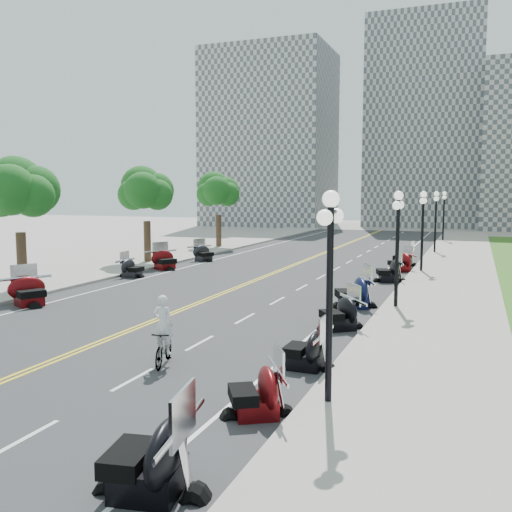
% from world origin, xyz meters
% --- Properties ---
extents(ground, '(160.00, 160.00, 0.00)m').
position_xyz_m(ground, '(0.00, 0.00, 0.00)').
color(ground, gray).
extents(road, '(16.00, 90.00, 0.01)m').
position_xyz_m(road, '(0.00, 10.00, 0.00)').
color(road, '#333335').
rests_on(road, ground).
extents(centerline_yellow_a, '(0.12, 90.00, 0.00)m').
position_xyz_m(centerline_yellow_a, '(-0.12, 10.00, 0.01)').
color(centerline_yellow_a, yellow).
rests_on(centerline_yellow_a, road).
extents(centerline_yellow_b, '(0.12, 90.00, 0.00)m').
position_xyz_m(centerline_yellow_b, '(0.12, 10.00, 0.01)').
color(centerline_yellow_b, yellow).
rests_on(centerline_yellow_b, road).
extents(edge_line_north, '(0.12, 90.00, 0.00)m').
position_xyz_m(edge_line_north, '(6.40, 10.00, 0.01)').
color(edge_line_north, white).
rests_on(edge_line_north, road).
extents(edge_line_south, '(0.12, 90.00, 0.00)m').
position_xyz_m(edge_line_south, '(-6.40, 10.00, 0.01)').
color(edge_line_south, white).
rests_on(edge_line_south, road).
extents(lane_dash_3, '(0.12, 2.00, 0.00)m').
position_xyz_m(lane_dash_3, '(3.20, -12.00, 0.01)').
color(lane_dash_3, white).
rests_on(lane_dash_3, road).
extents(lane_dash_4, '(0.12, 2.00, 0.00)m').
position_xyz_m(lane_dash_4, '(3.20, -8.00, 0.01)').
color(lane_dash_4, white).
rests_on(lane_dash_4, road).
extents(lane_dash_5, '(0.12, 2.00, 0.00)m').
position_xyz_m(lane_dash_5, '(3.20, -4.00, 0.01)').
color(lane_dash_5, white).
rests_on(lane_dash_5, road).
extents(lane_dash_6, '(0.12, 2.00, 0.00)m').
position_xyz_m(lane_dash_6, '(3.20, 0.00, 0.01)').
color(lane_dash_6, white).
rests_on(lane_dash_6, road).
extents(lane_dash_7, '(0.12, 2.00, 0.00)m').
position_xyz_m(lane_dash_7, '(3.20, 4.00, 0.01)').
color(lane_dash_7, white).
rests_on(lane_dash_7, road).
extents(lane_dash_8, '(0.12, 2.00, 0.00)m').
position_xyz_m(lane_dash_8, '(3.20, 8.00, 0.01)').
color(lane_dash_8, white).
rests_on(lane_dash_8, road).
extents(lane_dash_9, '(0.12, 2.00, 0.00)m').
position_xyz_m(lane_dash_9, '(3.20, 12.00, 0.01)').
color(lane_dash_9, white).
rests_on(lane_dash_9, road).
extents(lane_dash_10, '(0.12, 2.00, 0.00)m').
position_xyz_m(lane_dash_10, '(3.20, 16.00, 0.01)').
color(lane_dash_10, white).
rests_on(lane_dash_10, road).
extents(lane_dash_11, '(0.12, 2.00, 0.00)m').
position_xyz_m(lane_dash_11, '(3.20, 20.00, 0.01)').
color(lane_dash_11, white).
rests_on(lane_dash_11, road).
extents(lane_dash_12, '(0.12, 2.00, 0.00)m').
position_xyz_m(lane_dash_12, '(3.20, 24.00, 0.01)').
color(lane_dash_12, white).
rests_on(lane_dash_12, road).
extents(lane_dash_13, '(0.12, 2.00, 0.00)m').
position_xyz_m(lane_dash_13, '(3.20, 28.00, 0.01)').
color(lane_dash_13, white).
rests_on(lane_dash_13, road).
extents(lane_dash_14, '(0.12, 2.00, 0.00)m').
position_xyz_m(lane_dash_14, '(3.20, 32.00, 0.01)').
color(lane_dash_14, white).
rests_on(lane_dash_14, road).
extents(lane_dash_15, '(0.12, 2.00, 0.00)m').
position_xyz_m(lane_dash_15, '(3.20, 36.00, 0.01)').
color(lane_dash_15, white).
rests_on(lane_dash_15, road).
extents(lane_dash_16, '(0.12, 2.00, 0.00)m').
position_xyz_m(lane_dash_16, '(3.20, 40.00, 0.01)').
color(lane_dash_16, white).
rests_on(lane_dash_16, road).
extents(lane_dash_17, '(0.12, 2.00, 0.00)m').
position_xyz_m(lane_dash_17, '(3.20, 44.00, 0.01)').
color(lane_dash_17, white).
rests_on(lane_dash_17, road).
extents(lane_dash_18, '(0.12, 2.00, 0.00)m').
position_xyz_m(lane_dash_18, '(3.20, 48.00, 0.01)').
color(lane_dash_18, white).
rests_on(lane_dash_18, road).
extents(lane_dash_19, '(0.12, 2.00, 0.00)m').
position_xyz_m(lane_dash_19, '(3.20, 52.00, 0.01)').
color(lane_dash_19, white).
rests_on(lane_dash_19, road).
extents(sidewalk_north, '(5.00, 90.00, 0.15)m').
position_xyz_m(sidewalk_north, '(10.50, 10.00, 0.07)').
color(sidewalk_north, '#9E9991').
rests_on(sidewalk_north, ground).
extents(sidewalk_south, '(5.00, 90.00, 0.15)m').
position_xyz_m(sidewalk_south, '(-10.50, 10.00, 0.07)').
color(sidewalk_south, '#9E9991').
rests_on(sidewalk_south, ground).
extents(distant_block_a, '(18.00, 14.00, 26.00)m').
position_xyz_m(distant_block_a, '(-18.00, 62.00, 13.00)').
color(distant_block_a, gray).
rests_on(distant_block_a, ground).
extents(distant_block_b, '(16.00, 12.00, 30.00)m').
position_xyz_m(distant_block_b, '(4.00, 68.00, 15.00)').
color(distant_block_b, gray).
rests_on(distant_block_b, ground).
extents(street_lamp_1, '(0.50, 1.20, 4.90)m').
position_xyz_m(street_lamp_1, '(8.60, -8.00, 2.60)').
color(street_lamp_1, black).
rests_on(street_lamp_1, sidewalk_north).
extents(street_lamp_2, '(0.50, 1.20, 4.90)m').
position_xyz_m(street_lamp_2, '(8.60, 4.00, 2.60)').
color(street_lamp_2, black).
rests_on(street_lamp_2, sidewalk_north).
extents(street_lamp_3, '(0.50, 1.20, 4.90)m').
position_xyz_m(street_lamp_3, '(8.60, 16.00, 2.60)').
color(street_lamp_3, black).
rests_on(street_lamp_3, sidewalk_north).
extents(street_lamp_4, '(0.50, 1.20, 4.90)m').
position_xyz_m(street_lamp_4, '(8.60, 28.00, 2.60)').
color(street_lamp_4, black).
rests_on(street_lamp_4, sidewalk_north).
extents(street_lamp_5, '(0.50, 1.20, 4.90)m').
position_xyz_m(street_lamp_5, '(8.60, 40.00, 2.60)').
color(street_lamp_5, black).
rests_on(street_lamp_5, sidewalk_north).
extents(tree_2, '(4.80, 4.80, 9.20)m').
position_xyz_m(tree_2, '(-10.00, 2.00, 4.75)').
color(tree_2, '#235619').
rests_on(tree_2, sidewalk_south).
extents(tree_3, '(4.80, 4.80, 9.20)m').
position_xyz_m(tree_3, '(-10.00, 14.00, 4.75)').
color(tree_3, '#235619').
rests_on(tree_3, sidewalk_south).
extents(tree_4, '(4.80, 4.80, 9.20)m').
position_xyz_m(tree_4, '(-10.00, 26.00, 4.75)').
color(tree_4, '#235619').
rests_on(tree_4, sidewalk_south).
extents(motorcycle_n_2, '(2.51, 2.51, 1.51)m').
position_xyz_m(motorcycle_n_2, '(6.74, -12.91, 0.76)').
color(motorcycle_n_2, black).
rests_on(motorcycle_n_2, road).
extents(motorcycle_n_3, '(2.52, 2.52, 1.29)m').
position_xyz_m(motorcycle_n_3, '(7.21, -9.14, 0.64)').
color(motorcycle_n_3, '#590A0C').
rests_on(motorcycle_n_3, road).
extents(motorcycle_n_4, '(1.88, 1.88, 1.29)m').
position_xyz_m(motorcycle_n_4, '(7.29, -5.34, 0.65)').
color(motorcycle_n_4, black).
rests_on(motorcycle_n_4, road).
extents(motorcycle_n_5, '(2.73, 2.73, 1.37)m').
position_xyz_m(motorcycle_n_5, '(7.13, -0.38, 0.68)').
color(motorcycle_n_5, black).
rests_on(motorcycle_n_5, road).
extents(motorcycle_n_6, '(2.94, 2.94, 1.55)m').
position_xyz_m(motorcycle_n_6, '(6.80, 3.70, 0.77)').
color(motorcycle_n_6, black).
rests_on(motorcycle_n_6, road).
extents(motorcycle_n_8, '(2.55, 2.55, 1.42)m').
position_xyz_m(motorcycle_n_8, '(7.23, 11.56, 0.71)').
color(motorcycle_n_8, black).
rests_on(motorcycle_n_8, road).
extents(motorcycle_n_9, '(2.71, 2.71, 1.36)m').
position_xyz_m(motorcycle_n_9, '(7.28, 16.12, 0.68)').
color(motorcycle_n_9, '#590A0C').
rests_on(motorcycle_n_9, road).
extents(motorcycle_n_10, '(2.17, 2.17, 1.40)m').
position_xyz_m(motorcycle_n_10, '(7.13, 19.22, 0.70)').
color(motorcycle_n_10, black).
rests_on(motorcycle_n_10, road).
extents(motorcycle_s_5, '(2.87, 2.87, 1.47)m').
position_xyz_m(motorcycle_s_5, '(-6.76, -1.06, 0.74)').
color(motorcycle_s_5, '#590A0C').
rests_on(motorcycle_s_5, road).
extents(motorcycle_s_7, '(1.83, 1.83, 1.25)m').
position_xyz_m(motorcycle_s_7, '(-7.27, 7.88, 0.62)').
color(motorcycle_s_7, black).
rests_on(motorcycle_s_7, road).
extents(motorcycle_s_8, '(2.81, 2.81, 1.44)m').
position_xyz_m(motorcycle_s_8, '(-7.18, 11.55, 0.72)').
color(motorcycle_s_8, '#590A0C').
rests_on(motorcycle_s_8, road).
extents(motorcycle_s_9, '(2.53, 2.53, 1.32)m').
position_xyz_m(motorcycle_s_9, '(-6.85, 16.57, 0.66)').
color(motorcycle_s_9, black).
rests_on(motorcycle_s_9, road).
extents(bicycle, '(0.97, 1.86, 1.08)m').
position_xyz_m(bicycle, '(3.32, -6.57, 0.54)').
color(bicycle, '#A51414').
rests_on(bicycle, road).
extents(cyclist_rider, '(0.64, 0.42, 1.75)m').
position_xyz_m(cyclist_rider, '(3.32, -6.57, 1.95)').
color(cyclist_rider, white).
rests_on(cyclist_rider, bicycle).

